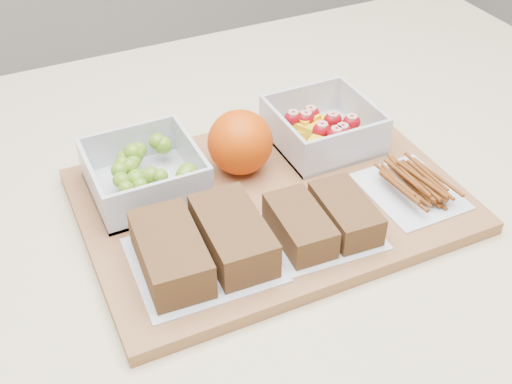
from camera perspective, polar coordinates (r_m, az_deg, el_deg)
cutting_board at (r=0.74m, az=1.27°, el=-0.77°), size 0.42×0.30×0.02m
grape_container at (r=0.74m, az=-9.82°, el=1.70°), size 0.12×0.12×0.05m
fruit_container at (r=0.81m, az=5.94°, el=5.60°), size 0.12×0.12×0.05m
orange at (r=0.75m, az=-1.42°, el=4.44°), size 0.08×0.08×0.08m
sandwich_bag_left at (r=0.64m, az=-4.80°, el=-4.73°), size 0.15×0.13×0.04m
sandwich_bag_center at (r=0.68m, az=5.94°, el=-2.50°), size 0.12×0.11×0.04m
pretzel_bag at (r=0.75m, az=13.65°, el=0.76°), size 0.10×0.12×0.03m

